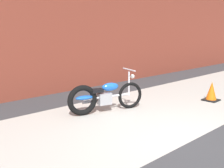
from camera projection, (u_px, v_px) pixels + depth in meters
The scene contains 5 objects.
ground_plane at pixel (190, 142), 4.85m from camera, with size 80.00×80.00×0.00m, color #38383A.
sidewalk_slab at pixel (122, 119), 6.11m from camera, with size 36.00×3.50×0.01m, color #B2ADA3.
brick_building_wall at pixel (42, 20), 8.14m from camera, with size 36.00×0.50×4.58m, color brown.
motorcycle_blue at pixel (101, 97), 6.51m from camera, with size 1.96×0.79×1.03m.
traffic_cone at pixel (211, 92), 7.64m from camera, with size 0.40×0.40×0.55m.
Camera 1 is at (-4.13, -2.38, 1.98)m, focal length 43.17 mm.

